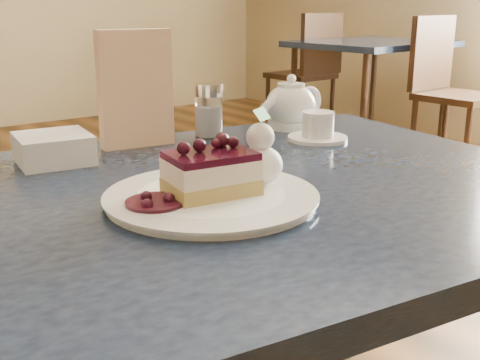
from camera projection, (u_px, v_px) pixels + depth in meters
main_table at (197, 242)px, 0.96m from camera, size 1.39×1.03×0.80m
dessert_plate at (211, 198)px, 0.89m from camera, size 0.31×0.31×0.01m
cheesecake_slice at (211, 173)px, 0.88m from camera, size 0.14×0.11×0.06m
whipped_cream at (260, 165)px, 0.93m from camera, size 0.07×0.07×0.06m
berry_sauce at (155, 202)px, 0.84m from camera, size 0.09×0.09×0.01m
tea_set at (296, 111)px, 1.37m from camera, size 0.17×0.25×0.11m
menu_card at (136, 89)px, 1.20m from camera, size 0.15×0.05×0.23m
sugar_shaker at (209, 110)px, 1.30m from camera, size 0.06×0.06×0.12m
napkin_stack at (54, 148)px, 1.10m from camera, size 0.14×0.14×0.05m
bg_table_far_right at (366, 138)px, 4.60m from camera, size 1.12×1.95×1.30m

